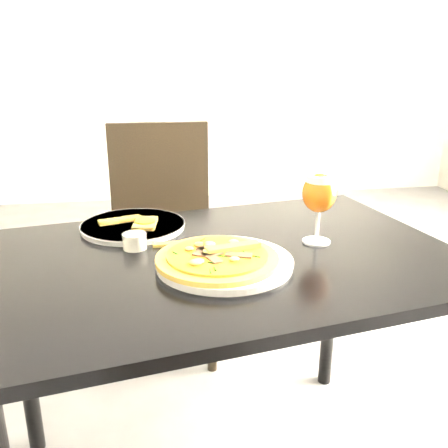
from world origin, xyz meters
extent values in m
plane|color=#5A5A5D|center=(0.00, 0.00, 0.00)|extent=(6.00, 6.00, 0.00)
cube|color=beige|center=(0.00, 3.00, 1.40)|extent=(5.00, 0.04, 2.80)
cube|color=black|center=(-0.16, -0.23, 0.73)|extent=(1.32, 1.00, 0.03)
cylinder|color=black|center=(-0.75, 0.01, 0.36)|extent=(0.05, 0.05, 0.72)
cylinder|color=black|center=(0.31, 0.20, 0.36)|extent=(0.05, 0.05, 0.72)
cube|color=black|center=(-0.30, 0.53, 0.48)|extent=(0.46, 0.46, 0.04)
cylinder|color=black|center=(-0.48, 0.35, 0.23)|extent=(0.04, 0.04, 0.46)
cylinder|color=black|center=(-0.12, 0.35, 0.23)|extent=(0.04, 0.04, 0.46)
cylinder|color=black|center=(-0.48, 0.71, 0.23)|extent=(0.04, 0.04, 0.46)
cylinder|color=black|center=(-0.11, 0.71, 0.23)|extent=(0.04, 0.04, 0.46)
cube|color=black|center=(-0.29, 0.73, 0.74)|extent=(0.43, 0.04, 0.45)
cylinder|color=silver|center=(-0.17, -0.30, 0.76)|extent=(0.39, 0.39, 0.02)
cylinder|color=olive|center=(-0.19, -0.31, 0.77)|extent=(0.30, 0.30, 0.01)
cylinder|color=#AE590E|center=(-0.19, -0.31, 0.78)|extent=(0.24, 0.24, 0.01)
cube|color=#48331F|center=(-0.16, -0.31, 0.79)|extent=(0.06, 0.03, 0.00)
cube|color=#48331F|center=(-0.18, -0.26, 0.79)|extent=(0.05, 0.07, 0.00)
cube|color=#48331F|center=(-0.25, -0.27, 0.79)|extent=(0.07, 0.06, 0.00)
cube|color=#48331F|center=(-0.22, -0.33, 0.79)|extent=(0.07, 0.06, 0.00)
cube|color=#48331F|center=(-0.18, -0.36, 0.79)|extent=(0.05, 0.07, 0.00)
ellipsoid|color=gold|center=(-0.18, -0.30, 0.79)|extent=(0.03, 0.03, 0.01)
ellipsoid|color=gold|center=(-0.17, -0.24, 0.79)|extent=(0.03, 0.03, 0.01)
ellipsoid|color=gold|center=(-0.20, -0.30, 0.79)|extent=(0.03, 0.03, 0.01)
ellipsoid|color=gold|center=(-0.27, -0.29, 0.79)|extent=(0.03, 0.03, 0.01)
ellipsoid|color=gold|center=(-0.21, -0.32, 0.79)|extent=(0.03, 0.03, 0.01)
ellipsoid|color=gold|center=(-0.21, -0.38, 0.79)|extent=(0.03, 0.03, 0.01)
ellipsoid|color=gold|center=(-0.18, -0.33, 0.79)|extent=(0.03, 0.03, 0.01)
ellipsoid|color=gold|center=(-0.12, -0.33, 0.79)|extent=(0.03, 0.03, 0.01)
cube|color=#1A4A0D|center=(-0.19, -0.30, 0.79)|extent=(0.01, 0.02, 0.00)
cube|color=#1A4A0D|center=(-0.20, -0.27, 0.79)|extent=(0.01, 0.02, 0.00)
cube|color=#1A4A0D|center=(-0.24, -0.25, 0.79)|extent=(0.01, 0.02, 0.00)
cube|color=#1A4A0D|center=(-0.22, -0.30, 0.79)|extent=(0.02, 0.01, 0.00)
cube|color=#1A4A0D|center=(-0.26, -0.31, 0.79)|extent=(0.02, 0.00, 0.00)
cube|color=#1A4A0D|center=(-0.21, -0.32, 0.79)|extent=(0.02, 0.01, 0.00)
cube|color=#1A4A0D|center=(-0.22, -0.35, 0.79)|extent=(0.01, 0.02, 0.00)
cube|color=#1A4A0D|center=(-0.20, -0.39, 0.79)|extent=(0.01, 0.02, 0.00)
cube|color=#1A4A0D|center=(-0.18, -0.34, 0.79)|extent=(0.01, 0.02, 0.00)
cube|color=#1A4A0D|center=(-0.15, -0.36, 0.79)|extent=(0.02, 0.02, 0.00)
cube|color=#1A4A0D|center=(-0.18, -0.32, 0.79)|extent=(0.02, 0.01, 0.00)
cube|color=#1A4A0D|center=(-0.15, -0.30, 0.79)|extent=(0.02, 0.01, 0.00)
cube|color=#1A4A0D|center=(-0.13, -0.26, 0.79)|extent=(0.02, 0.02, 0.00)
cube|color=olive|center=(-0.15, -0.30, 0.79)|extent=(0.14, 0.06, 0.01)
cylinder|color=silver|center=(-0.40, 0.01, 0.76)|extent=(0.41, 0.41, 0.02)
cube|color=olive|center=(-0.43, 0.03, 0.77)|extent=(0.13, 0.07, 0.01)
cube|color=olive|center=(-0.36, -0.01, 0.77)|extent=(0.08, 0.11, 0.01)
cylinder|color=#AE590E|center=(-0.36, -0.01, 0.78)|extent=(0.06, 0.06, 0.00)
cube|color=olive|center=(-0.29, -0.15, 0.75)|extent=(0.10, 0.02, 0.01)
cylinder|color=silver|center=(-0.39, -0.15, 0.77)|extent=(0.06, 0.06, 0.04)
cylinder|color=gold|center=(-0.39, -0.15, 0.79)|extent=(0.05, 0.05, 0.01)
cylinder|color=silver|center=(0.10, -0.18, 0.75)|extent=(0.08, 0.08, 0.01)
cylinder|color=silver|center=(0.10, -0.18, 0.80)|extent=(0.01, 0.01, 0.08)
ellipsoid|color=#8C420D|center=(0.10, -0.18, 0.89)|extent=(0.09, 0.09, 0.10)
cylinder|color=silver|center=(0.10, -0.18, 0.93)|extent=(0.07, 0.07, 0.02)
camera|label=1|loc=(-0.35, -1.40, 1.24)|focal=40.00mm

